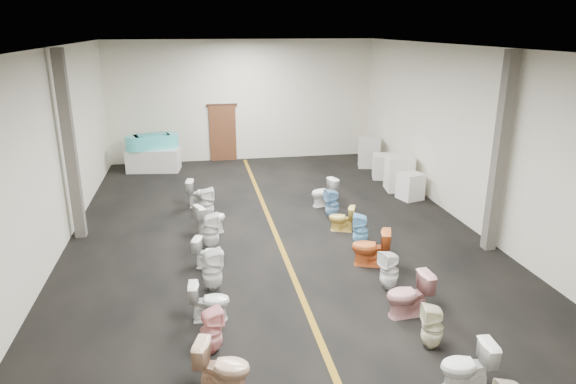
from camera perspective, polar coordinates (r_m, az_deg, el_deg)
The scene contains 35 objects.
floor at distance 12.64m, azimuth -1.21°, elevation -5.10°, with size 16.00×16.00×0.00m, color black.
ceiling at distance 11.64m, azimuth -1.36°, elevation 15.73°, with size 16.00×16.00×0.00m, color black.
wall_back at distance 19.76m, azimuth -5.05°, elevation 10.04°, with size 10.00×10.00×0.00m, color beige.
wall_front at distance 4.78m, azimuth 14.98°, elevation -17.19°, with size 10.00×10.00×0.00m, color beige.
wall_left at distance 12.21m, azimuth -25.16°, elevation 3.46°, with size 16.00×16.00×0.00m, color beige.
wall_right at distance 13.64m, azimuth 20.03°, elevation 5.45°, with size 16.00×16.00×0.00m, color beige.
aisle_stripe at distance 12.64m, azimuth -1.21°, elevation -5.09°, with size 0.12×15.60×0.01m, color brown.
back_door at distance 19.84m, azimuth -7.25°, elevation 6.49°, with size 1.00×0.10×2.10m, color #562D19.
door_frame at distance 19.67m, azimuth -7.38°, elevation 9.55°, with size 1.15×0.08×0.10m, color #331C11.
column_left at distance 13.10m, azimuth -23.08°, elevation 4.62°, with size 0.25×0.25×4.50m, color #59544C.
column_right at distance 12.27m, azimuth 22.47°, elevation 3.86°, with size 0.25×0.25×4.50m, color #59544C.
display_table at distance 18.98m, azimuth -14.71°, elevation 3.50°, with size 1.81×0.90×0.80m, color silver.
bathtub at distance 18.83m, azimuth -14.87°, elevation 5.47°, with size 1.82×0.96×0.55m.
appliance_crate_a at distance 15.74m, azimuth 13.45°, elevation 0.64°, with size 0.62×0.62×0.79m, color silver.
appliance_crate_b at distance 16.49m, azimuth 12.25°, elevation 2.05°, with size 0.79×0.79×1.09m, color silver.
appliance_crate_c at distance 17.74m, azimuth 10.57°, elevation 2.81°, with size 0.72×0.72×0.81m, color silver.
appliance_crate_d at distance 19.10m, azimuth 8.99°, elevation 4.37°, with size 0.75×0.75×1.07m, color beige.
toilet_left_2 at distance 7.66m, azimuth -7.23°, elevation -18.72°, with size 0.44×0.77×0.79m, color #D8AA87.
toilet_left_3 at distance 8.45m, azimuth -8.53°, elevation -15.01°, with size 0.35×0.35×0.77m, color #FAA7A9.
toilet_left_4 at distance 9.29m, azimuth -8.71°, elevation -11.89°, with size 0.40×0.71×0.72m, color silver.
toilet_left_5 at distance 10.21m, azimuth -8.42°, elevation -8.57°, with size 0.38×0.39×0.86m, color white.
toilet_left_6 at distance 11.15m, azimuth -8.76°, elevation -6.72°, with size 0.38×0.66×0.67m, color white.
toilet_left_7 at distance 12.05m, azimuth -8.58°, elevation -4.32°, with size 0.38×0.39×0.85m, color white.
toilet_left_8 at distance 12.90m, azimuth -8.60°, elevation -2.96°, with size 0.44×0.77×0.78m, color white.
toilet_left_9 at distance 13.88m, azimuth -9.05°, elevation -1.29°, with size 0.39×0.40×0.86m, color white.
toilet_left_10 at distance 14.84m, azimuth -9.66°, elevation -0.15°, with size 0.45×0.79×0.80m, color silver.
toilet_right_1 at distance 8.04m, azimuth 19.25°, elevation -17.82°, with size 0.43×0.75×0.76m, color white.
toilet_right_2 at distance 8.76m, azimuth 15.74°, elevation -14.23°, with size 0.34×0.35×0.77m, color beige.
toilet_right_3 at distance 9.51m, azimuth 13.26°, elevation -11.07°, with size 0.46×0.81×0.82m, color #D19091.
toilet_right_4 at distance 10.33m, azimuth 11.19°, elevation -8.55°, with size 0.36×0.37×0.80m, color white.
toilet_right_5 at distance 11.23m, azimuth 9.18°, elevation -6.11°, with size 0.46×0.82×0.83m, color #D45E27.
toilet_right_6 at distance 12.13m, azimuth 8.07°, elevation -4.24°, with size 0.36×0.37×0.81m, color #81CDF6.
toilet_right_7 at distance 13.01m, azimuth 5.98°, elevation -2.93°, with size 0.37×0.65×0.66m, color #F2CB59.
toilet_right_8 at distance 13.77m, azimuth 4.93°, elevation -1.34°, with size 0.37×0.38×0.83m, color #7AAEDC.
toilet_right_9 at distance 14.78m, azimuth 4.01°, elevation -0.06°, with size 0.44×0.77×0.78m, color white.
Camera 1 is at (-1.84, -11.48, 4.96)m, focal length 32.00 mm.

